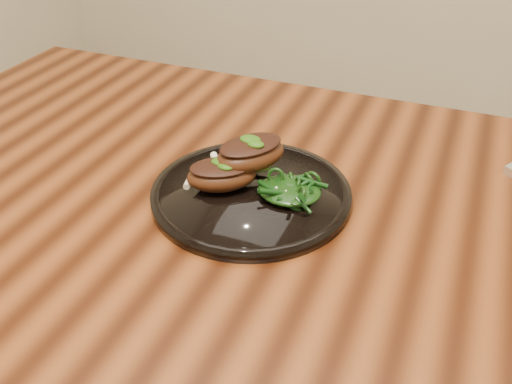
{
  "coord_description": "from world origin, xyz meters",
  "views": [
    {
      "loc": [
        0.13,
        -0.63,
        1.21
      ],
      "look_at": [
        -0.11,
        -0.04,
        0.78
      ],
      "focal_mm": 40.0,
      "sensor_mm": 36.0,
      "label": 1
    }
  ],
  "objects_px": {
    "plate": "(251,194)",
    "greens_heap": "(290,187)",
    "desk": "(338,260)",
    "lamb_chop_front": "(221,174)"
  },
  "relations": [
    {
      "from": "greens_heap",
      "to": "lamb_chop_front",
      "type": "bearing_deg",
      "value": -171.0
    },
    {
      "from": "desk",
      "to": "lamb_chop_front",
      "type": "distance_m",
      "value": 0.21
    },
    {
      "from": "plate",
      "to": "lamb_chop_front",
      "type": "relative_size",
      "value": 2.43
    },
    {
      "from": "plate",
      "to": "greens_heap",
      "type": "xyz_separation_m",
      "value": [
        0.06,
        0.01,
        0.02
      ]
    },
    {
      "from": "desk",
      "to": "plate",
      "type": "height_order",
      "value": "plate"
    },
    {
      "from": "desk",
      "to": "lamb_chop_front",
      "type": "height_order",
      "value": "lamb_chop_front"
    },
    {
      "from": "plate",
      "to": "greens_heap",
      "type": "distance_m",
      "value": 0.06
    },
    {
      "from": "plate",
      "to": "desk",
      "type": "bearing_deg",
      "value": 5.92
    },
    {
      "from": "desk",
      "to": "plate",
      "type": "bearing_deg",
      "value": -174.08
    },
    {
      "from": "lamb_chop_front",
      "to": "greens_heap",
      "type": "bearing_deg",
      "value": 9.0
    }
  ]
}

